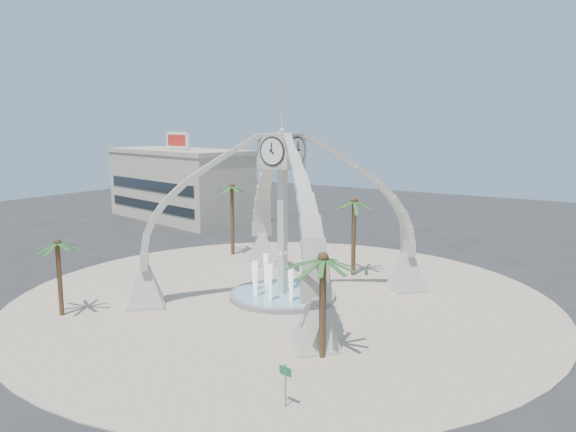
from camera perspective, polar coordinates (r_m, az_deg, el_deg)
The scene contains 10 objects.
ground at distance 42.74m, azimuth -0.56°, elevation -8.32°, with size 140.00×140.00×0.00m, color #282828.
plaza at distance 42.73m, azimuth -0.56°, elevation -8.28°, with size 40.00×40.00×0.06m, color beige.
clock_tower at distance 41.24m, azimuth -0.57°, elevation 0.31°, with size 17.94×17.94×16.30m.
fountain at distance 42.65m, azimuth -0.56°, elevation -7.95°, with size 8.00×8.00×3.62m.
building_nw at distance 78.60m, azimuth -10.99°, elevation 3.22°, with size 23.75×13.73×11.90m.
palm_east at distance 30.69m, azimuth 3.58°, elevation -4.42°, with size 5.24×5.24×6.52m.
palm_west at distance 55.45m, azimuth -5.73°, elevation 2.91°, with size 5.19×5.19×7.68m.
palm_north at distance 47.89m, azimuth 6.75°, elevation 1.41°, with size 5.15×5.15×7.28m.
palm_south at distance 40.63m, azimuth -22.40°, elevation -2.61°, with size 4.03×4.03×5.77m.
street_sign at distance 26.70m, azimuth -0.26°, elevation -15.99°, with size 0.78×0.15×2.15m.
Camera 1 is at (22.81, -33.74, 12.95)m, focal length 35.00 mm.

